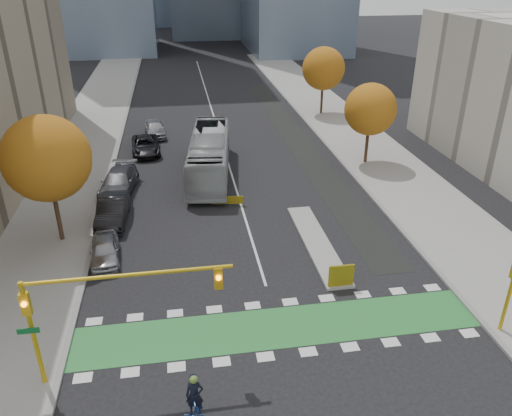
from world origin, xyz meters
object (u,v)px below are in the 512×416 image
object	(u,v)px
bus	(210,155)
parked_car_b	(112,210)
tree_east_near	(370,109)
parked_car_e	(155,128)
hazard_board	(341,276)
traffic_signal_east	(512,285)
parked_car_a	(105,250)
tree_east_far	(323,69)
cyclist	(196,408)
traffic_signal_west	(95,301)
parked_car_d	(146,145)
parked_car_c	(119,182)
tree_west	(47,159)

from	to	relation	value
bus	parked_car_b	distance (m)	10.32
tree_east_near	parked_car_e	bearing A→B (deg)	149.70
hazard_board	traffic_signal_east	size ratio (longest dim) A/B	0.34
bus	parked_car_a	bearing A→B (deg)	-113.16
tree_east_far	bus	size ratio (longest dim) A/B	0.60
tree_east_far	parked_car_e	xyz separation A→B (m)	(-19.00, -5.19, -4.44)
cyclist	parked_car_b	bearing A→B (deg)	112.19
cyclist	parked_car_b	world-z (taller)	cyclist
cyclist	hazard_board	bearing A→B (deg)	50.21
tree_east_far	traffic_signal_west	size ratio (longest dim) A/B	0.90
parked_car_b	parked_car_e	world-z (taller)	parked_car_b
bus	parked_car_d	world-z (taller)	bus
bus	parked_car_b	world-z (taller)	bus
parked_car_e	hazard_board	bearing A→B (deg)	-76.94
bus	parked_car_c	xyz separation A→B (m)	(-7.23, -2.31, -0.93)
hazard_board	parked_car_b	bearing A→B (deg)	142.45
bus	parked_car_a	xyz separation A→B (m)	(-7.23, -12.31, -1.08)
parked_car_c	parked_car_e	distance (m)	13.85
hazard_board	tree_west	distance (m)	18.44
tree_west	tree_east_near	xyz separation A→B (m)	(24.00, 10.00, -0.75)
tree_east_near	parked_car_c	size ratio (longest dim) A/B	1.21
tree_east_near	parked_car_c	bearing A→B (deg)	-172.39
parked_car_c	parked_car_d	distance (m)	8.79
parked_car_a	cyclist	bearing A→B (deg)	-74.61
bus	parked_car_c	bearing A→B (deg)	-155.03
hazard_board	cyclist	xyz separation A→B (m)	(-8.28, -7.71, 0.01)
traffic_signal_east	parked_car_a	size ratio (longest dim) A/B	1.01
parked_car_b	hazard_board	bearing A→B (deg)	-35.29
traffic_signal_west	parked_car_a	xyz separation A→B (m)	(-1.07, 9.70, -3.34)
cyclist	parked_car_e	world-z (taller)	cyclist
tree_west	bus	distance (m)	14.48
parked_car_a	bus	bearing A→B (deg)	54.58
traffic_signal_west	traffic_signal_east	world-z (taller)	traffic_signal_west
tree_east_near	tree_east_far	world-z (taller)	tree_east_far
parked_car_a	parked_car_e	bearing A→B (deg)	78.96
traffic_signal_east	tree_east_near	bearing A→B (deg)	86.19
traffic_signal_west	cyclist	size ratio (longest dim) A/B	3.53
tree_east_far	cyclist	size ratio (longest dim) A/B	3.17
tree_east_near	parked_car_a	world-z (taller)	tree_east_near
parked_car_e	parked_car_d	bearing A→B (deg)	-105.89
cyclist	parked_car_b	xyz separation A→B (m)	(-4.72, 17.70, 0.05)
tree_east_far	parked_car_a	distance (m)	36.23
bus	parked_car_c	world-z (taller)	bus
tree_west	parked_car_e	size ratio (longest dim) A/B	1.74
tree_west	parked_car_c	world-z (taller)	tree_west
parked_car_e	traffic_signal_west	bearing A→B (deg)	-99.55
traffic_signal_east	parked_car_e	distance (m)	37.46
hazard_board	parked_car_d	bearing A→B (deg)	115.52
tree_west	traffic_signal_west	size ratio (longest dim) A/B	0.96
bus	parked_car_b	size ratio (longest dim) A/B	2.44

